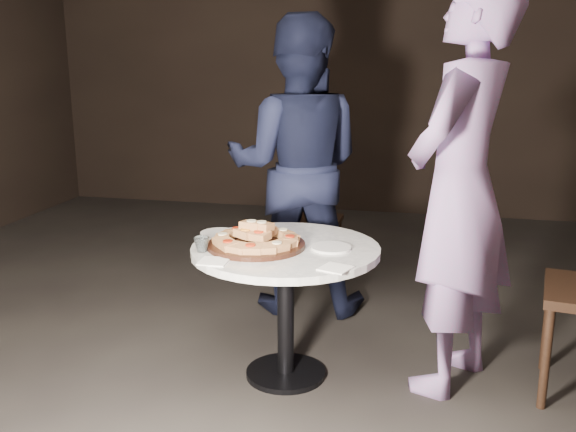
{
  "coord_description": "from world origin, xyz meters",
  "views": [
    {
      "loc": [
        0.72,
        -2.67,
        1.49
      ],
      "look_at": [
        0.1,
        0.11,
        0.78
      ],
      "focal_mm": 40.0,
      "sensor_mm": 36.0,
      "label": 1
    }
  ],
  "objects_px": {
    "serving_board": "(256,245)",
    "diner_teal": "(460,189)",
    "table": "(286,271)",
    "diner_navy": "(296,167)",
    "focaccia_pile": "(256,237)",
    "chair_far": "(311,215)",
    "water_glass": "(202,244)"
  },
  "relations": [
    {
      "from": "focaccia_pile",
      "to": "chair_far",
      "type": "distance_m",
      "value": 1.44
    },
    {
      "from": "water_glass",
      "to": "diner_navy",
      "type": "relative_size",
      "value": 0.04
    },
    {
      "from": "table",
      "to": "diner_navy",
      "type": "xyz_separation_m",
      "value": [
        -0.14,
        0.88,
        0.33
      ]
    },
    {
      "from": "serving_board",
      "to": "diner_teal",
      "type": "xyz_separation_m",
      "value": [
        0.89,
        0.16,
        0.27
      ]
    },
    {
      "from": "serving_board",
      "to": "focaccia_pile",
      "type": "height_order",
      "value": "focaccia_pile"
    },
    {
      "from": "table",
      "to": "diner_teal",
      "type": "height_order",
      "value": "diner_teal"
    },
    {
      "from": "water_glass",
      "to": "chair_far",
      "type": "relative_size",
      "value": 0.09
    },
    {
      "from": "water_glass",
      "to": "chair_far",
      "type": "xyz_separation_m",
      "value": [
        0.21,
        1.54,
        -0.23
      ]
    },
    {
      "from": "serving_board",
      "to": "water_glass",
      "type": "bearing_deg",
      "value": -151.45
    },
    {
      "from": "water_glass",
      "to": "diner_navy",
      "type": "bearing_deg",
      "value": 78.76
    },
    {
      "from": "water_glass",
      "to": "diner_teal",
      "type": "bearing_deg",
      "value": 14.19
    },
    {
      "from": "water_glass",
      "to": "chair_far",
      "type": "distance_m",
      "value": 1.57
    },
    {
      "from": "diner_teal",
      "to": "serving_board",
      "type": "bearing_deg",
      "value": -55.98
    },
    {
      "from": "chair_far",
      "to": "diner_teal",
      "type": "bearing_deg",
      "value": 126.58
    },
    {
      "from": "serving_board",
      "to": "focaccia_pile",
      "type": "bearing_deg",
      "value": 85.13
    },
    {
      "from": "focaccia_pile",
      "to": "chair_far",
      "type": "relative_size",
      "value": 0.51
    },
    {
      "from": "diner_teal",
      "to": "diner_navy",
      "type": "bearing_deg",
      "value": -106.8
    },
    {
      "from": "water_glass",
      "to": "diner_teal",
      "type": "xyz_separation_m",
      "value": [
        1.1,
        0.28,
        0.24
      ]
    },
    {
      "from": "diner_navy",
      "to": "diner_teal",
      "type": "distance_m",
      "value": 1.18
    },
    {
      "from": "diner_teal",
      "to": "table",
      "type": "bearing_deg",
      "value": -57.35
    },
    {
      "from": "serving_board",
      "to": "focaccia_pile",
      "type": "xyz_separation_m",
      "value": [
        0.0,
        0.0,
        0.04
      ]
    },
    {
      "from": "focaccia_pile",
      "to": "diner_navy",
      "type": "xyz_separation_m",
      "value": [
        -0.01,
        0.93,
        0.17
      ]
    },
    {
      "from": "focaccia_pile",
      "to": "diner_teal",
      "type": "bearing_deg",
      "value": 10.24
    },
    {
      "from": "diner_teal",
      "to": "chair_far",
      "type": "bearing_deg",
      "value": -120.79
    },
    {
      "from": "focaccia_pile",
      "to": "diner_teal",
      "type": "distance_m",
      "value": 0.93
    },
    {
      "from": "chair_far",
      "to": "diner_teal",
      "type": "height_order",
      "value": "diner_teal"
    },
    {
      "from": "table",
      "to": "chair_far",
      "type": "distance_m",
      "value": 1.39
    },
    {
      "from": "serving_board",
      "to": "diner_teal",
      "type": "bearing_deg",
      "value": 10.29
    },
    {
      "from": "table",
      "to": "diner_navy",
      "type": "distance_m",
      "value": 0.96
    },
    {
      "from": "diner_navy",
      "to": "chair_far",
      "type": "bearing_deg",
      "value": -95.73
    },
    {
      "from": "chair_far",
      "to": "serving_board",
      "type": "bearing_deg",
      "value": 91.55
    },
    {
      "from": "serving_board",
      "to": "chair_far",
      "type": "xyz_separation_m",
      "value": [
        -0.01,
        1.42,
        -0.21
      ]
    }
  ]
}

